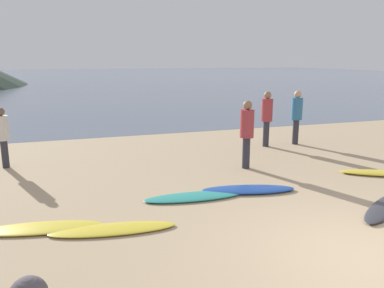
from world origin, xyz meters
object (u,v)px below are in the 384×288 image
(surfboard_0, at_px, (41,228))
(person_1, at_px, (267,114))
(surfboard_1, at_px, (113,229))
(surfboard_2, at_px, (194,196))
(surfboard_5, at_px, (384,173))
(person_0, at_px, (247,129))
(person_2, at_px, (3,133))
(surfboard_3, at_px, (248,189))
(person_3, at_px, (297,113))

(surfboard_0, height_order, person_1, person_1)
(surfboard_1, bearing_deg, surfboard_2, 37.33)
(surfboard_5, relative_size, person_0, 1.19)
(surfboard_0, relative_size, person_0, 1.15)
(surfboard_1, bearing_deg, person_2, 121.94)
(surfboard_1, height_order, surfboard_3, surfboard_3)
(surfboard_1, bearing_deg, person_3, 43.08)
(person_1, xyz_separation_m, person_3, (1.12, -0.02, -0.00))
(surfboard_0, relative_size, surfboard_2, 0.97)
(person_0, bearing_deg, person_1, -44.74)
(surfboard_1, height_order, person_3, person_3)
(surfboard_0, height_order, person_2, person_2)
(person_2, bearing_deg, person_3, 94.40)
(surfboard_1, relative_size, surfboard_2, 1.00)
(surfboard_1, height_order, person_1, person_1)
(surfboard_3, bearing_deg, surfboard_1, -146.71)
(surfboard_0, height_order, person_3, person_3)
(surfboard_2, height_order, person_0, person_0)
(person_2, bearing_deg, surfboard_5, 71.63)
(surfboard_2, height_order, person_1, person_1)
(surfboard_3, bearing_deg, surfboard_5, 14.60)
(surfboard_1, distance_m, person_0, 4.85)
(surfboard_0, relative_size, surfboard_3, 1.01)
(surfboard_1, relative_size, person_1, 1.17)
(surfboard_5, relative_size, person_2, 1.33)
(surfboard_5, xyz_separation_m, person_0, (-3.02, 1.67, 1.02))
(person_0, xyz_separation_m, person_3, (2.92, 2.13, 0.01))
(surfboard_1, distance_m, person_3, 8.42)
(surfboard_2, bearing_deg, surfboard_5, 4.55)
(person_3, bearing_deg, person_0, -71.60)
(surfboard_2, xyz_separation_m, person_1, (3.84, 3.87, 1.04))
(surfboard_5, bearing_deg, surfboard_3, -152.30)
(surfboard_2, relative_size, person_2, 1.32)
(surfboard_1, xyz_separation_m, surfboard_5, (6.87, 1.09, 0.01))
(surfboard_5, height_order, person_1, person_1)
(surfboard_5, relative_size, person_1, 1.18)
(surfboard_0, relative_size, person_1, 1.14)
(surfboard_1, distance_m, surfboard_3, 3.26)
(person_0, xyz_separation_m, person_2, (-6.09, 2.07, -0.11))
(surfboard_0, xyz_separation_m, person_2, (-1.07, 4.41, 0.92))
(surfboard_3, height_order, person_0, person_0)
(surfboard_2, relative_size, person_1, 1.17)
(surfboard_0, bearing_deg, person_0, 33.99)
(surfboard_2, distance_m, person_1, 5.55)
(surfboard_0, height_order, person_0, person_0)
(surfboard_3, xyz_separation_m, person_2, (-5.31, 3.78, 0.90))
(surfboard_0, bearing_deg, surfboard_2, 20.79)
(person_3, bearing_deg, person_1, -108.93)
(surfboard_5, height_order, person_2, person_2)
(surfboard_2, height_order, person_3, person_3)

